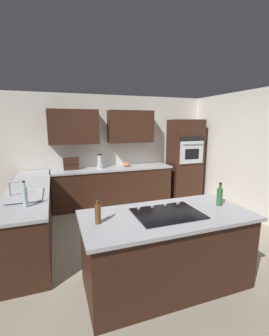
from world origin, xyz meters
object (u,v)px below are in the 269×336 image
object	(u,v)px
sink_unit	(25,195)
blender	(100,162)
cooktop	(167,213)
oil_bottle	(98,213)
mixing_bowl	(126,165)
dish_soap_bottle	(25,196)
second_bottle	(220,196)
wall_oven	(185,159)
spice_rack	(71,164)

from	to	relation	value
sink_unit	blender	distance (m)	2.23
sink_unit	blender	bearing A→B (deg)	-129.82
cooktop	oil_bottle	size ratio (longest dim) A/B	2.69
blender	mixing_bowl	distance (m)	0.66
cooktop	oil_bottle	xyz separation A→B (m)	(0.81, -0.01, 0.11)
dish_soap_bottle	oil_bottle	distance (m)	1.09
oil_bottle	second_bottle	size ratio (longest dim) A/B	0.95
wall_oven	sink_unit	distance (m)	4.04
sink_unit	spice_rack	size ratio (longest dim) A/B	2.11
cooktop	second_bottle	world-z (taller)	second_bottle
wall_oven	spice_rack	xyz separation A→B (m)	(2.90, -0.08, 0.02)
dish_soap_bottle	second_bottle	xyz separation A→B (m)	(-2.33, 0.76, -0.02)
wall_oven	second_bottle	xyz separation A→B (m)	(1.29, 2.91, 0.00)
mixing_bowl	wall_oven	bearing A→B (deg)	178.31
cooktop	dish_soap_bottle	xyz separation A→B (m)	(1.57, -0.80, 0.13)
sink_unit	oil_bottle	size ratio (longest dim) A/B	2.47
wall_oven	oil_bottle	xyz separation A→B (m)	(2.85, 2.93, -0.01)
oil_bottle	second_bottle	distance (m)	1.56
sink_unit	mixing_bowl	bearing A→B (deg)	-140.50
sink_unit	dish_soap_bottle	distance (m)	0.50
wall_oven	second_bottle	size ratio (longest dim) A/B	6.81
blender	dish_soap_bottle	xyz separation A→B (m)	(1.37, 2.19, -0.01)
oil_bottle	blender	bearing A→B (deg)	-101.47
second_bottle	cooktop	bearing A→B (deg)	2.33
sink_unit	dish_soap_bottle	xyz separation A→B (m)	(-0.06, 0.48, 0.12)
cooktop	blender	xyz separation A→B (m)	(0.20, -2.99, 0.14)
oil_bottle	second_bottle	bearing A→B (deg)	-179.36
wall_oven	cooktop	size ratio (longest dim) A/B	2.67
wall_oven	spice_rack	distance (m)	2.90
spice_rack	oil_bottle	size ratio (longest dim) A/B	1.17
blender	spice_rack	world-z (taller)	blender
wall_oven	mixing_bowl	distance (m)	1.60
oil_bottle	cooktop	bearing A→B (deg)	179.05
dish_soap_bottle	sink_unit	bearing A→B (deg)	-83.05
blender	oil_bottle	size ratio (longest dim) A/B	1.19
cooktop	dish_soap_bottle	size ratio (longest dim) A/B	2.26
cooktop	wall_oven	bearing A→B (deg)	-124.85
blender	dish_soap_bottle	bearing A→B (deg)	58.01
spice_rack	dish_soap_bottle	distance (m)	2.34
wall_oven	dish_soap_bottle	distance (m)	4.21
dish_soap_bottle	spice_rack	bearing A→B (deg)	-107.89
dish_soap_bottle	second_bottle	bearing A→B (deg)	161.82
wall_oven	blender	xyz separation A→B (m)	(2.25, -0.05, 0.03)
cooktop	second_bottle	size ratio (longest dim) A/B	2.55
wall_oven	sink_unit	size ratio (longest dim) A/B	2.90
wall_oven	spice_rack	bearing A→B (deg)	-1.66
wall_oven	dish_soap_bottle	world-z (taller)	wall_oven
mixing_bowl	cooktop	bearing A→B (deg)	81.47
wall_oven	second_bottle	world-z (taller)	wall_oven
cooktop	oil_bottle	distance (m)	0.81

